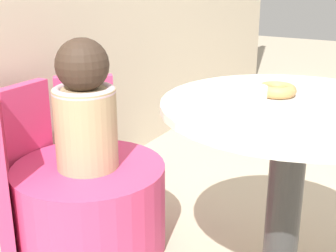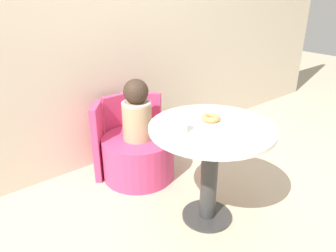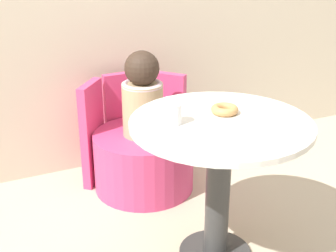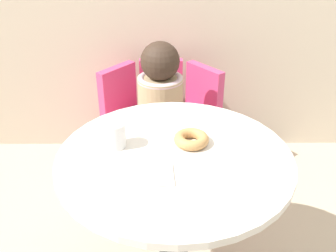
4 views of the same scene
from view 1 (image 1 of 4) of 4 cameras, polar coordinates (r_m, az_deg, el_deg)
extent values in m
cylinder|color=#333333|center=(1.54, 13.91, -9.72)|extent=(0.11, 0.11, 0.64)
cylinder|color=silver|center=(1.41, 14.96, 2.21)|extent=(0.78, 0.78, 0.02)
cylinder|color=#D13D70|center=(1.88, -9.40, -9.67)|extent=(0.58, 0.58, 0.34)
cube|color=#D13D70|center=(2.02, -16.69, -3.78)|extent=(0.25, 0.05, 0.62)
cube|color=#D13D70|center=(2.11, -9.84, -2.24)|extent=(0.20, 0.22, 0.62)
cube|color=#D13D70|center=(1.79, -19.67, -7.02)|extent=(0.20, 0.22, 0.62)
cylinder|color=tan|center=(1.75, -9.96, -0.31)|extent=(0.23, 0.23, 0.30)
torus|color=beige|center=(1.71, -10.23, 4.16)|extent=(0.23, 0.23, 0.04)
sphere|color=#38281E|center=(1.68, -10.42, 7.34)|extent=(0.19, 0.19, 0.19)
torus|color=tan|center=(1.48, 13.11, 4.30)|extent=(0.12, 0.12, 0.04)
cylinder|color=white|center=(1.23, 10.26, 2.83)|extent=(0.07, 0.07, 0.09)
cube|color=silver|center=(1.33, 19.05, 1.45)|extent=(0.12, 0.12, 0.01)
camera|label=2|loc=(1.00, 127.75, 14.03)|focal=35.00mm
camera|label=3|loc=(1.31, 108.22, 10.29)|focal=50.00mm
camera|label=4|loc=(1.53, 64.70, 21.99)|focal=42.00mm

